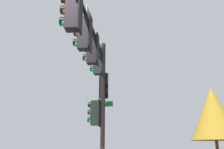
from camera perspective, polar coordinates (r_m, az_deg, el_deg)
name	(u,v)px	position (r m, az deg, el deg)	size (l,w,h in m)	color
signal_pole_assembly	(95,76)	(9.91, -3.98, -0.25)	(6.48, 2.66, 7.33)	black
tree_near	(213,113)	(23.57, 21.97, -8.14)	(4.08, 4.08, 7.68)	brown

